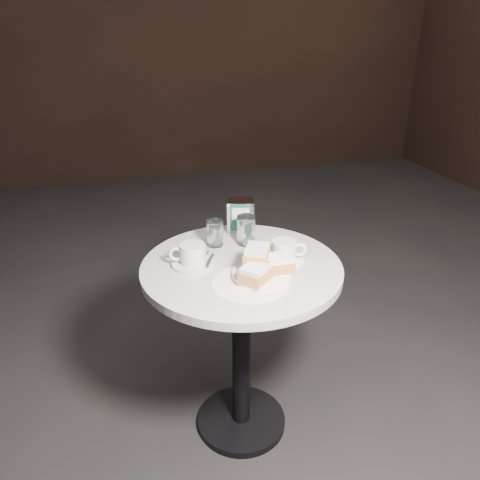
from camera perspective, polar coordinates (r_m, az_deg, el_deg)
name	(u,v)px	position (r m, az deg, el deg)	size (l,w,h in m)	color
ground	(241,422)	(2.08, 0.16, -21.35)	(7.00, 7.00, 0.00)	black
cafe_table	(241,312)	(1.73, 0.18, -8.80)	(0.70, 0.70, 0.74)	black
sugar_spill	(251,283)	(1.52, 1.29, -5.26)	(0.25, 0.25, 0.00)	white
beignet_plate	(263,267)	(1.54, 2.81, -3.33)	(0.26, 0.26, 0.10)	white
coffee_cup_left	(192,256)	(1.62, -5.82, -1.97)	(0.17, 0.17, 0.08)	beige
coffee_cup_right	(284,252)	(1.65, 5.40, -1.48)	(0.18, 0.18, 0.08)	white
water_glass_left	(215,233)	(1.75, -3.08, 0.81)	(0.07, 0.07, 0.10)	white
water_glass_right	(246,230)	(1.76, 0.74, 1.18)	(0.08, 0.08, 0.11)	white
napkin_dispenser	(240,215)	(1.88, 0.04, 3.10)	(0.12, 0.11, 0.12)	silver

